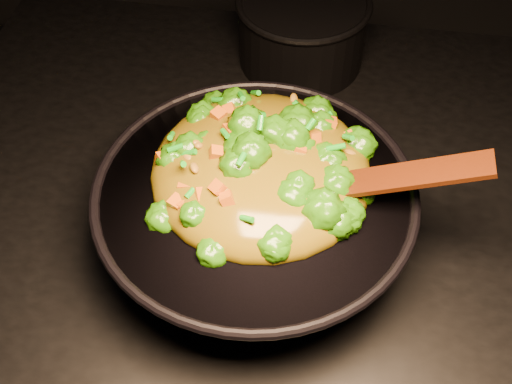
# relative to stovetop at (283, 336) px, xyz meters

# --- Properties ---
(stovetop) EXTENTS (1.20, 0.90, 0.90)m
(stovetop) POSITION_rel_stovetop_xyz_m (0.00, 0.00, 0.00)
(stovetop) COLOR black
(stovetop) RESTS_ON ground
(wok) EXTENTS (0.46, 0.46, 0.11)m
(wok) POSITION_rel_stovetop_xyz_m (-0.04, -0.10, 0.51)
(wok) COLOR black
(wok) RESTS_ON stovetop
(stir_fry) EXTENTS (0.31, 0.31, 0.10)m
(stir_fry) POSITION_rel_stovetop_xyz_m (-0.04, -0.07, 0.61)
(stir_fry) COLOR #266707
(stir_fry) RESTS_ON wok
(spatula) EXTENTS (0.25, 0.04, 0.11)m
(spatula) POSITION_rel_stovetop_xyz_m (0.11, -0.09, 0.61)
(spatula) COLOR #321207
(spatula) RESTS_ON wok
(back_pot) EXTENTS (0.29, 0.29, 0.13)m
(back_pot) POSITION_rel_stovetop_xyz_m (-0.02, 0.32, 0.51)
(back_pot) COLOR black
(back_pot) RESTS_ON stovetop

